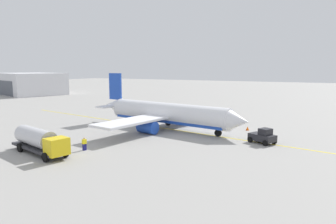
{
  "coord_description": "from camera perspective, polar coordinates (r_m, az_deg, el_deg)",
  "views": [
    {
      "loc": [
        26.52,
        -46.58,
        10.64
      ],
      "look_at": [
        0.0,
        0.0,
        3.0
      ],
      "focal_mm": 33.21,
      "sensor_mm": 36.0,
      "label": 1
    }
  ],
  "objects": [
    {
      "name": "fuel_tanker",
      "position": [
        41.79,
        -22.49,
        -4.83
      ],
      "size": [
        10.74,
        4.57,
        3.15
      ],
      "color": "#2D2D33",
      "rests_on": "ground"
    },
    {
      "name": "refueling_worker",
      "position": [
        41.99,
        -15.1,
        -5.7
      ],
      "size": [
        0.44,
        0.57,
        1.71
      ],
      "color": "navy",
      "rests_on": "ground"
    },
    {
      "name": "pushback_tug",
      "position": [
        46.18,
        17.01,
        -4.29
      ],
      "size": [
        4.11,
        3.52,
        2.2
      ],
      "color": "#232328",
      "rests_on": "ground"
    },
    {
      "name": "taxi_line_marking",
      "position": [
        54.64,
        0.0,
        -3.11
      ],
      "size": [
        80.54,
        11.42,
        0.01
      ],
      "primitive_type": "cube",
      "rotation": [
        0.0,
        0.0,
        -0.14
      ],
      "color": "yellow",
      "rests_on": "ground"
    },
    {
      "name": "safety_cone_nose",
      "position": [
        55.13,
        14.38,
        -2.93
      ],
      "size": [
        0.58,
        0.58,
        0.65
      ],
      "primitive_type": "cone",
      "color": "#F2590F",
      "rests_on": "ground"
    },
    {
      "name": "airplane",
      "position": [
        54.5,
        -0.42,
        -0.35
      ],
      "size": [
        31.13,
        29.59,
        9.59
      ],
      "color": "white",
      "rests_on": "ground"
    },
    {
      "name": "distant_hangar",
      "position": [
        138.47,
        -24.11,
        4.77
      ],
      "size": [
        32.56,
        26.5,
        8.55
      ],
      "color": "silver",
      "rests_on": "ground"
    },
    {
      "name": "ground_plane",
      "position": [
        54.65,
        0.0,
        -3.12
      ],
      "size": [
        400.0,
        400.0,
        0.0
      ],
      "primitive_type": "plane",
      "color": "#9E9B96"
    }
  ]
}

